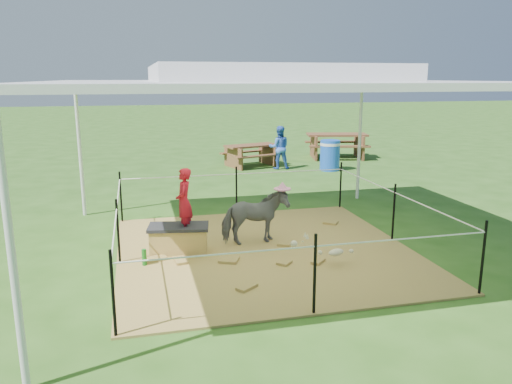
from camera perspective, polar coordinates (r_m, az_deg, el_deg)
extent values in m
plane|color=#2D5919|center=(8.07, 1.02, -6.83)|extent=(90.00, 90.00, 0.00)
cube|color=brown|center=(8.06, 1.02, -6.73)|extent=(4.60, 4.60, 0.03)
cylinder|color=silver|center=(10.49, -19.48, 4.38)|extent=(0.07, 0.07, 2.60)
cylinder|color=silver|center=(11.55, 11.75, 5.57)|extent=(0.07, 0.07, 2.60)
cylinder|color=silver|center=(4.68, -26.18, -6.20)|extent=(0.07, 0.07, 2.60)
cube|color=white|center=(7.59, 1.11, 12.28)|extent=(6.30, 6.30, 0.08)
cube|color=white|center=(7.59, 1.11, 13.41)|extent=(3.30, 3.30, 0.22)
cylinder|color=black|center=(9.85, -15.18, -0.60)|extent=(0.04, 0.04, 1.00)
cylinder|color=black|center=(10.03, -2.25, 0.10)|extent=(0.04, 0.04, 1.00)
cylinder|color=black|center=(10.70, 9.64, 0.74)|extent=(0.04, 0.04, 1.00)
cylinder|color=black|center=(7.67, -15.48, -4.43)|extent=(0.04, 0.04, 1.00)
cylinder|color=black|center=(8.74, 15.46, -2.30)|extent=(0.04, 0.04, 1.00)
cylinder|color=black|center=(5.56, -16.02, -11.22)|extent=(0.04, 0.04, 1.00)
cylinder|color=black|center=(5.88, 6.73, -9.40)|extent=(0.04, 0.04, 1.00)
cylinder|color=black|center=(6.96, 24.49, -6.94)|extent=(0.04, 0.04, 1.00)
cylinder|color=white|center=(9.96, -2.27, 2.07)|extent=(4.50, 0.02, 0.02)
cylinder|color=white|center=(5.76, 6.82, -6.18)|extent=(4.50, 0.02, 0.02)
cylinder|color=white|center=(8.66, 15.60, -0.07)|extent=(0.02, 4.50, 0.02)
cylinder|color=white|center=(7.58, -15.64, -1.90)|extent=(0.02, 4.50, 0.02)
cube|color=olive|center=(7.99, -8.80, -5.46)|extent=(0.94, 0.58, 0.39)
cube|color=black|center=(7.93, -8.86, -3.96)|extent=(1.00, 0.64, 0.05)
imported|color=#B51121|center=(7.81, -8.26, -0.39)|extent=(0.31, 0.42, 1.05)
cylinder|color=#19731C|center=(7.57, -12.65, -7.28)|extent=(0.08, 0.08, 0.24)
imported|color=#4E4E53|center=(8.22, -0.13, -2.90)|extent=(1.11, 0.58, 0.91)
cylinder|color=pink|center=(8.09, -0.13, 0.65)|extent=(0.28, 0.28, 0.13)
cylinder|color=blue|center=(15.14, 8.44, 4.17)|extent=(0.63, 0.63, 0.91)
cube|color=brown|center=(15.69, -0.54, 4.20)|extent=(1.90, 1.60, 0.68)
cube|color=brown|center=(17.52, 9.18, 5.23)|extent=(2.30, 1.87, 0.85)
imported|color=blue|center=(15.21, 2.67, 5.10)|extent=(0.72, 0.61, 1.31)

